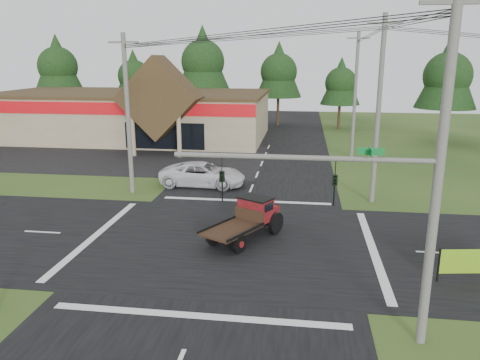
# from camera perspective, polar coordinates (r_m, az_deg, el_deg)

# --- Properties ---
(ground) EXTENTS (120.00, 120.00, 0.00)m
(ground) POSITION_cam_1_polar(r_m,az_deg,el_deg) (23.61, -1.34, -7.60)
(ground) COLOR #294418
(ground) RESTS_ON ground
(road_ns) EXTENTS (12.00, 120.00, 0.02)m
(road_ns) POSITION_cam_1_polar(r_m,az_deg,el_deg) (23.60, -1.34, -7.57)
(road_ns) COLOR black
(road_ns) RESTS_ON ground
(road_ew) EXTENTS (120.00, 12.00, 0.02)m
(road_ew) POSITION_cam_1_polar(r_m,az_deg,el_deg) (23.60, -1.34, -7.57)
(road_ew) COLOR black
(road_ew) RESTS_ON ground
(parking_apron) EXTENTS (28.00, 14.00, 0.02)m
(parking_apron) POSITION_cam_1_polar(r_m,az_deg,el_deg) (45.07, -15.26, 2.73)
(parking_apron) COLOR black
(parking_apron) RESTS_ON ground
(cvs_building) EXTENTS (30.40, 18.20, 9.19)m
(cvs_building) POSITION_cam_1_polar(r_m,az_deg,el_deg) (54.97, -12.85, 7.88)
(cvs_building) COLOR gray
(cvs_building) RESTS_ON ground
(traffic_signal_mast) EXTENTS (8.12, 0.24, 7.00)m
(traffic_signal_mast) POSITION_cam_1_polar(r_m,az_deg,el_deg) (14.96, 16.36, -3.54)
(traffic_signal_mast) COLOR #595651
(traffic_signal_mast) RESTS_ON ground
(utility_pole_nr) EXTENTS (2.00, 0.30, 11.00)m
(utility_pole_nr) POSITION_cam_1_polar(r_m,az_deg,el_deg) (15.00, 23.06, 0.73)
(utility_pole_nr) COLOR #595651
(utility_pole_nr) RESTS_ON ground
(utility_pole_nw) EXTENTS (2.00, 0.30, 10.50)m
(utility_pole_nw) POSITION_cam_1_polar(r_m,az_deg,el_deg) (31.92, -13.52, 7.88)
(utility_pole_nw) COLOR #595651
(utility_pole_nw) RESTS_ON ground
(utility_pole_ne) EXTENTS (2.00, 0.30, 11.50)m
(utility_pole_ne) POSITION_cam_1_polar(r_m,az_deg,el_deg) (30.06, 16.52, 8.25)
(utility_pole_ne) COLOR #595651
(utility_pole_ne) RESTS_ON ground
(utility_pole_n) EXTENTS (2.00, 0.30, 11.20)m
(utility_pole_n) POSITION_cam_1_polar(r_m,az_deg,el_deg) (43.91, 13.85, 10.08)
(utility_pole_n) COLOR #595651
(utility_pole_n) RESTS_ON ground
(tree_row_a) EXTENTS (6.72, 6.72, 12.12)m
(tree_row_a) POSITION_cam_1_polar(r_m,az_deg,el_deg) (70.09, -21.35, 12.98)
(tree_row_a) COLOR #332316
(tree_row_a) RESTS_ON ground
(tree_row_b) EXTENTS (5.60, 5.60, 10.10)m
(tree_row_b) POSITION_cam_1_polar(r_m,az_deg,el_deg) (67.80, -12.82, 12.44)
(tree_row_b) COLOR #332316
(tree_row_b) RESTS_ON ground
(tree_row_c) EXTENTS (7.28, 7.28, 13.13)m
(tree_row_c) POSITION_cam_1_polar(r_m,az_deg,el_deg) (64.00, -4.55, 14.44)
(tree_row_c) COLOR #332316
(tree_row_c) RESTS_ON ground
(tree_row_d) EXTENTS (6.16, 6.16, 11.11)m
(tree_row_d) POSITION_cam_1_polar(r_m,az_deg,el_deg) (63.68, 4.75, 13.23)
(tree_row_d) COLOR #332316
(tree_row_d) RESTS_ON ground
(tree_row_e) EXTENTS (5.04, 5.04, 9.09)m
(tree_row_e) POSITION_cam_1_polar(r_m,az_deg,el_deg) (61.80, 12.20, 11.66)
(tree_row_e) COLOR #332316
(tree_row_e) RESTS_ON ground
(tree_side_ne) EXTENTS (6.16, 6.16, 11.11)m
(tree_side_ne) POSITION_cam_1_polar(r_m,az_deg,el_deg) (53.59, 24.01, 11.78)
(tree_side_ne) COLOR #332316
(tree_side_ne) RESTS_ON ground
(antique_flatbed_truck) EXTENTS (4.06, 5.20, 2.05)m
(antique_flatbed_truck) POSITION_cam_1_polar(r_m,az_deg,el_deg) (23.54, 0.52, -4.98)
(antique_flatbed_truck) COLOR #4F0F0B
(antique_flatbed_truck) RESTS_ON ground
(white_pickup) EXTENTS (6.15, 2.98, 1.69)m
(white_pickup) POSITION_cam_1_polar(r_m,az_deg,el_deg) (33.64, -4.56, 0.70)
(white_pickup) COLOR silver
(white_pickup) RESTS_ON ground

